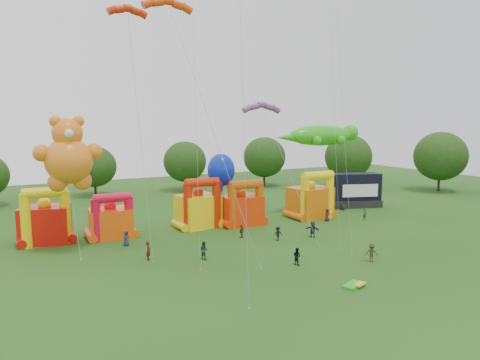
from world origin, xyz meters
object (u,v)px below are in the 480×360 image
stage_trailer (353,191)px  octopus_kite (222,178)px  teddy_bear_kite (69,161)px  spectator_0 (126,238)px  spectator_4 (242,231)px  bouncy_castle_2 (199,208)px  bouncy_castle_0 (46,221)px  gecko_kite (322,145)px

stage_trailer → octopus_kite: size_ratio=0.95×
teddy_bear_kite → spectator_0: bearing=-0.4°
octopus_kite → spectator_4: size_ratio=6.05×
bouncy_castle_2 → spectator_0: size_ratio=3.90×
stage_trailer → spectator_4: size_ratio=5.75×
bouncy_castle_2 → spectator_4: size_ratio=4.16×
bouncy_castle_0 → bouncy_castle_2: bouncy_castle_2 is taller
teddy_bear_kite → spectator_0: size_ratio=8.46×
octopus_kite → spectator_0: bearing=-164.0°
stage_trailer → octopus_kite: (-23.44, -1.33, 3.49)m
bouncy_castle_0 → spectator_0: bouncy_castle_0 is taller
stage_trailer → spectator_0: 37.12m
gecko_kite → spectator_4: gecko_kite is taller
spectator_4 → gecko_kite: bearing=169.4°
bouncy_castle_2 → spectator_0: bearing=-158.4°
gecko_kite → spectator_0: bearing=-171.9°
stage_trailer → teddy_bear_kite: bearing=-173.1°
stage_trailer → teddy_bear_kite: teddy_bear_kite is taller
octopus_kite → spectator_0: (-13.28, -3.80, -5.23)m
bouncy_castle_2 → gecko_kite: size_ratio=0.44×
gecko_kite → octopus_kite: (-16.37, -0.44, -3.82)m
bouncy_castle_0 → octopus_kite: octopus_kite is taller
spectator_0 → spectator_4: bearing=-36.6°
bouncy_castle_2 → stage_trailer: (26.65, 1.14, 0.11)m
spectator_4 → bouncy_castle_2: bearing=-104.5°
bouncy_castle_0 → octopus_kite: size_ratio=0.68×
spectator_0 → spectator_4: (12.45, -2.98, -0.05)m
stage_trailer → gecko_kite: 10.22m
stage_trailer → spectator_0: bearing=-172.0°
bouncy_castle_2 → spectator_4: 7.55m
octopus_kite → stage_trailer: bearing=3.3°
gecko_kite → spectator_0: 31.29m
bouncy_castle_2 → spectator_4: bearing=-71.2°
bouncy_castle_0 → spectator_0: size_ratio=3.85×
stage_trailer → spectator_0: (-36.72, -5.13, -1.73)m
bouncy_castle_0 → teddy_bear_kite: size_ratio=0.46×
bouncy_castle_2 → bouncy_castle_0: bearing=175.7°
bouncy_castle_0 → bouncy_castle_2: size_ratio=0.99×
bouncy_castle_0 → spectator_4: (19.93, -8.29, -1.64)m
bouncy_castle_0 → spectator_0: 9.31m
bouncy_castle_0 → gecko_kite: gecko_kite is taller
teddy_bear_kite → spectator_4: bearing=-9.7°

